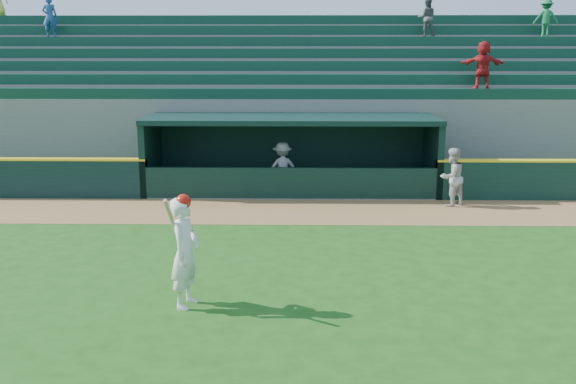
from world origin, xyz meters
TOP-DOWN VIEW (x-y plane):
  - ground at (0.00, 0.00)m, footprint 120.00×120.00m
  - warning_track at (0.00, 4.90)m, footprint 40.00×3.00m
  - dugout_player_front at (4.79, 5.71)m, footprint 1.07×1.01m
  - dugout_player_inside at (-0.28, 7.39)m, footprint 1.18×0.83m
  - dugout at (0.00, 8.00)m, footprint 9.40×2.80m
  - stands at (0.02, 12.57)m, footprint 34.50×6.25m
  - batter_at_plate at (-1.77, -2.14)m, footprint 0.63×0.89m

SIDE VIEW (x-z plane):
  - ground at x=0.00m, z-range 0.00..0.00m
  - warning_track at x=0.00m, z-range 0.00..0.01m
  - dugout_player_inside at x=-0.28m, z-range 0.00..1.66m
  - dugout_player_front at x=4.79m, z-range 0.00..1.74m
  - batter_at_plate at x=-1.77m, z-range -0.01..2.08m
  - dugout at x=0.00m, z-range 0.13..2.59m
  - stands at x=0.02m, z-range -1.38..6.16m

